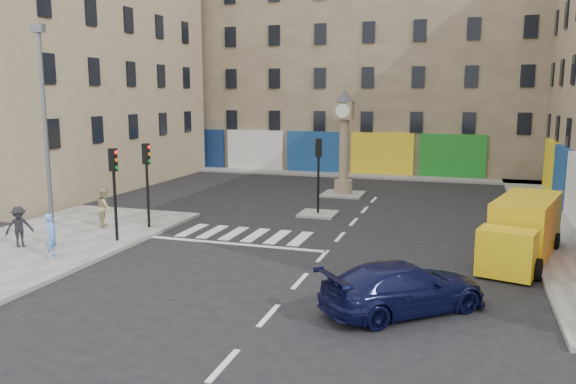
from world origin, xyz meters
The scene contains 18 objects.
ground centered at (0.00, 0.00, 0.00)m, with size 120.00×120.00×0.00m, color black.
sidewalk_left centered at (-11.00, -2.00, 0.07)m, with size 7.00×16.00×0.15m, color gray.
sidewalk_right centered at (8.70, 10.00, 0.07)m, with size 2.60×30.00×0.15m, color gray.
sidewalk_far centered at (-4.00, 22.20, 0.07)m, with size 32.00×2.40×0.15m, color gray.
island_near centered at (-2.00, 8.00, 0.06)m, with size 1.80×1.80×0.12m, color gray.
island_far centered at (-2.00, 14.00, 0.06)m, with size 2.40×2.40×0.12m, color gray.
building_far centered at (-4.00, 28.00, 8.50)m, with size 32.00×10.00×17.00m, color gray.
building_left centered at (-19.00, 12.00, 7.50)m, with size 8.00×20.00×15.00m, color #938260.
traffic_light_left_near centered at (-8.30, 0.20, 2.62)m, with size 0.28×0.22×3.70m.
traffic_light_left_far centered at (-8.30, 2.60, 2.62)m, with size 0.28×0.22×3.70m.
traffic_light_island centered at (-2.00, 8.00, 2.59)m, with size 0.28×0.22×3.70m.
lamp_post centered at (-10.20, -1.20, 4.79)m, with size 0.50×0.25×8.30m.
clock_pillar centered at (-2.00, 14.00, 3.55)m, with size 1.20×1.20×6.10m.
navy_sedan centered at (3.43, -3.58, 0.69)m, with size 1.94×4.77×1.38m, color black.
yellow_van centered at (6.98, 2.86, 1.09)m, with size 3.31×6.29×2.19m.
pedestrian_blue centered at (-9.16, -2.49, 0.94)m, with size 0.58×0.38×1.58m, color #629BE0.
pedestrian_tan centered at (-10.27, 2.24, 1.00)m, with size 0.82×0.64×1.69m, color tan.
pedestrian_dark centered at (-11.29, -1.74, 0.93)m, with size 1.01×0.58×1.57m, color black.
Camera 1 is at (4.84, -18.56, 5.87)m, focal length 35.00 mm.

